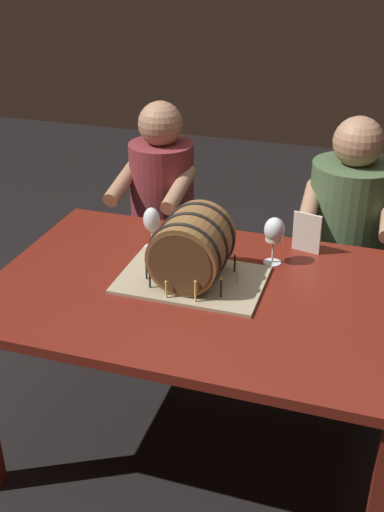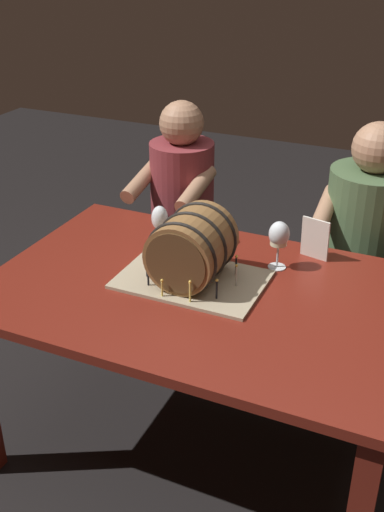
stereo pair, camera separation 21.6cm
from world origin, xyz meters
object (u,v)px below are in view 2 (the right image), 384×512
object	(u,v)px
wine_glass_empty	(160,219)
person_seated_right	(362,261)
barrel_cake	(192,250)
menu_card	(315,239)
wine_glass_white	(279,236)
wine_glass_rose	(201,216)
dining_table	(200,311)
person_seated_left	(182,232)

from	to	relation	value
wine_glass_empty	person_seated_right	distance (m)	0.94
barrel_cake	menu_card	bearing A→B (deg)	45.18
wine_glass_empty	person_seated_right	world-z (taller)	person_seated_right
menu_card	person_seated_right	bearing A→B (deg)	84.26
wine_glass_white	wine_glass_empty	bearing A→B (deg)	-177.78
wine_glass_rose	person_seated_right	distance (m)	0.79
wine_glass_empty	barrel_cake	bearing A→B (deg)	-41.52
wine_glass_rose	menu_card	size ratio (longest dim) A/B	1.08
wine_glass_white	person_seated_right	world-z (taller)	person_seated_right
barrel_cake	wine_glass_rose	bearing A→B (deg)	107.56
dining_table	person_seated_left	distance (m)	0.90
barrel_cake	person_seated_left	xyz separation A→B (m)	(-0.39, 0.75, -0.33)
wine_glass_white	person_seated_right	bearing A→B (deg)	66.07
dining_table	menu_card	xyz separation A→B (m)	(0.30, 0.38, 0.18)
dining_table	person_seated_right	size ratio (longest dim) A/B	1.26
person_seated_right	menu_card	bearing A→B (deg)	-108.27
wine_glass_white	wine_glass_rose	xyz separation A→B (m)	(-0.34, 0.07, -0.01)
wine_glass_rose	wine_glass_empty	xyz separation A→B (m)	(-0.13, -0.09, -0.00)
wine_glass_empty	person_seated_left	world-z (taller)	person_seated_left
wine_glass_rose	menu_card	xyz separation A→B (m)	(0.44, 0.06, -0.04)
dining_table	wine_glass_rose	size ratio (longest dim) A/B	8.50
wine_glass_empty	person_seated_left	xyz separation A→B (m)	(-0.16, 0.54, -0.33)
dining_table	barrel_cake	xyz separation A→B (m)	(-0.04, 0.03, 0.22)
wine_glass_white	person_seated_left	distance (m)	0.89
menu_card	wine_glass_rose	bearing A→B (deg)	-160.00
wine_glass_empty	person_seated_left	bearing A→B (deg)	106.55
dining_table	wine_glass_white	size ratio (longest dim) A/B	7.98
menu_card	person_seated_right	xyz separation A→B (m)	(0.13, 0.40, -0.26)
wine_glass_rose	wine_glass_empty	bearing A→B (deg)	-145.85
wine_glass_white	person_seated_left	xyz separation A→B (m)	(-0.63, 0.53, -0.34)
wine_glass_white	person_seated_right	size ratio (longest dim) A/B	0.16
dining_table	person_seated_right	bearing A→B (deg)	60.88
wine_glass_rose	dining_table	bearing A→B (deg)	-67.06
person_seated_right	dining_table	bearing A→B (deg)	-119.12
dining_table	person_seated_left	xyz separation A→B (m)	(-0.43, 0.78, -0.12)
barrel_cake	person_seated_left	size ratio (longest dim) A/B	0.44
dining_table	person_seated_right	xyz separation A→B (m)	(0.43, 0.78, -0.08)
wine_glass_white	wine_glass_rose	world-z (taller)	wine_glass_white
wine_glass_rose	wine_glass_empty	world-z (taller)	wine_glass_rose
menu_card	person_seated_left	bearing A→B (deg)	164.26
person_seated_left	person_seated_right	bearing A→B (deg)	0.04
dining_table	wine_glass_empty	bearing A→B (deg)	139.37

